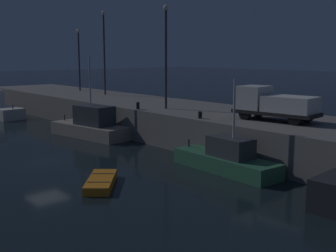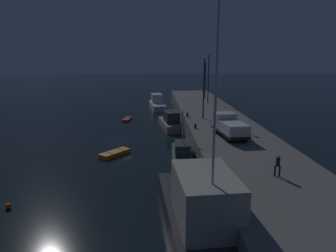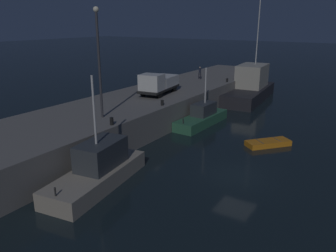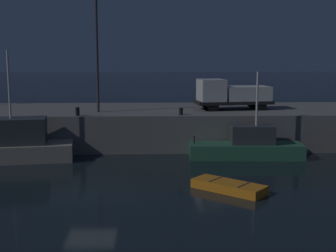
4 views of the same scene
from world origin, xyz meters
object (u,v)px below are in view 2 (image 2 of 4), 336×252
object	(u,v)px
fishing_boat_blue	(157,103)
lamp_post_east	(209,74)
fishing_boat_orange	(182,154)
lamp_post_central	(204,83)
fishing_boat_white	(171,122)
utility_truck	(229,126)
lamp_post_west	(205,76)
dockworker	(278,164)
bollard_west	(221,173)
rowboat_white_mid	(127,119)
fishing_trawler_red	(201,212)
mooring_buoy_near	(8,206)
dinghy_orange_near	(115,153)
bollard_central	(195,126)
bollard_east	(187,115)

from	to	relation	value
fishing_boat_blue	lamp_post_east	distance (m)	15.09
fishing_boat_orange	lamp_post_central	world-z (taller)	lamp_post_central
fishing_boat_white	utility_truck	world-z (taller)	fishing_boat_white
lamp_post_west	dockworker	distance (m)	42.59
bollard_west	fishing_boat_orange	bearing A→B (deg)	-169.91
fishing_boat_white	rowboat_white_mid	distance (m)	10.08
bollard_west	fishing_trawler_red	bearing A→B (deg)	-29.77
dockworker	mooring_buoy_near	bearing A→B (deg)	-92.78
mooring_buoy_near	dockworker	size ratio (longest dim) A/B	0.26
dinghy_orange_near	rowboat_white_mid	size ratio (longest dim) A/B	1.11
lamp_post_central	fishing_trawler_red	bearing A→B (deg)	-9.03
fishing_boat_white	lamp_post_west	xyz separation A→B (m)	(-16.11, 7.98, 6.11)
dinghy_orange_near	dockworker	xyz separation A→B (m)	(13.28, 13.56, 3.38)
fishing_trawler_red	fishing_boat_orange	xyz separation A→B (m)	(-13.99, 0.02, -0.90)
mooring_buoy_near	lamp_post_west	world-z (taller)	lamp_post_west
bollard_central	bollard_east	world-z (taller)	bollard_east
lamp_post_central	bollard_central	size ratio (longest dim) A/B	17.19
fishing_trawler_red	bollard_central	distance (m)	18.49
lamp_post_west	lamp_post_central	bearing A→B (deg)	-9.86
fishing_boat_orange	bollard_west	bearing A→B (deg)	10.09
fishing_boat_white	rowboat_white_mid	xyz separation A→B (m)	(-6.63, -7.54, -0.86)
lamp_post_central	bollard_central	world-z (taller)	lamp_post_central
utility_truck	bollard_east	size ratio (longest dim) A/B	10.36
rowboat_white_mid	mooring_buoy_near	xyz separation A→B (m)	(31.97, -6.01, 0.05)
lamp_post_west	bollard_east	world-z (taller)	lamp_post_west
fishing_trawler_red	bollard_central	xyz separation A→B (m)	(-18.34, 1.99, 1.23)
fishing_boat_orange	bollard_central	xyz separation A→B (m)	(-4.36, 1.97, 2.13)
rowboat_white_mid	lamp_post_west	size ratio (longest dim) A/B	0.45
fishing_boat_blue	bollard_east	distance (m)	23.26
fishing_trawler_red	mooring_buoy_near	world-z (taller)	fishing_trawler_red
mooring_buoy_near	bollard_east	world-z (taller)	bollard_east
mooring_buoy_near	lamp_post_east	xyz separation A→B (m)	(-34.75, 21.02, 7.81)
fishing_trawler_red	rowboat_white_mid	xyz separation A→B (m)	(-36.09, -7.96, -1.51)
lamp_post_east	dockworker	distance (m)	36.01
lamp_post_east	lamp_post_central	bearing A→B (deg)	-12.33
dockworker	bollard_central	bearing A→B (deg)	-165.30
dinghy_orange_near	lamp_post_west	world-z (taller)	lamp_post_west
lamp_post_west	lamp_post_central	size ratio (longest dim) A/B	0.89
fishing_trawler_red	utility_truck	bearing A→B (deg)	160.24
bollard_east	rowboat_white_mid	bearing A→B (deg)	-137.22
utility_truck	lamp_post_east	bearing A→B (deg)	175.57
rowboat_white_mid	mooring_buoy_near	world-z (taller)	mooring_buoy_near
dinghy_orange_near	fishing_boat_orange	bearing A→B (deg)	72.10
fishing_trawler_red	lamp_post_east	distance (m)	40.01
mooring_buoy_near	bollard_west	size ratio (longest dim) A/B	0.94
fishing_boat_blue	dinghy_orange_near	size ratio (longest dim) A/B	2.50
fishing_boat_orange	rowboat_white_mid	xyz separation A→B (m)	(-22.10, -7.98, -0.61)
fishing_boat_blue	rowboat_white_mid	size ratio (longest dim) A/B	2.78
rowboat_white_mid	mooring_buoy_near	size ratio (longest dim) A/B	7.83
dinghy_orange_near	lamp_post_west	bearing A→B (deg)	152.54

